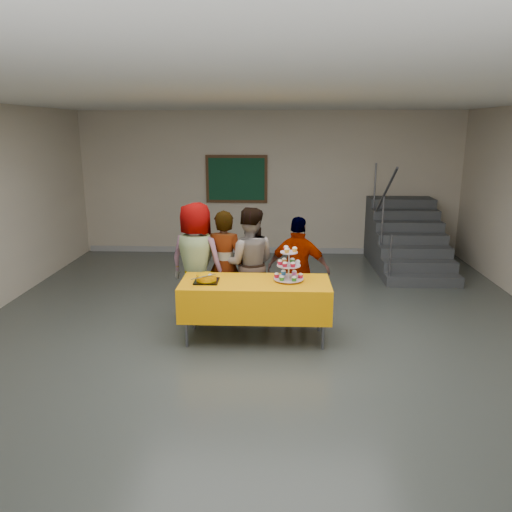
{
  "coord_description": "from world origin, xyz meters",
  "views": [
    {
      "loc": [
        0.17,
        -5.59,
        2.64
      ],
      "look_at": [
        -0.1,
        0.59,
        1.05
      ],
      "focal_mm": 35.0,
      "sensor_mm": 36.0,
      "label": 1
    }
  ],
  "objects_px": {
    "staircase": "(405,241)",
    "noticeboard": "(237,179)",
    "schoolchild_b": "(224,265)",
    "schoolchild_c": "(249,264)",
    "schoolchild_a": "(196,262)",
    "schoolchild_d": "(298,270)",
    "bake_table": "(255,298)",
    "bear_cake": "(206,277)",
    "cupcake_stand": "(289,268)"
  },
  "relations": [
    {
      "from": "schoolchild_c",
      "to": "cupcake_stand",
      "type": "bearing_deg",
      "value": 127.62
    },
    {
      "from": "schoolchild_d",
      "to": "staircase",
      "type": "relative_size",
      "value": 0.62
    },
    {
      "from": "schoolchild_a",
      "to": "schoolchild_b",
      "type": "xyz_separation_m",
      "value": [
        0.39,
        0.04,
        -0.06
      ]
    },
    {
      "from": "bake_table",
      "to": "schoolchild_b",
      "type": "height_order",
      "value": "schoolchild_b"
    },
    {
      "from": "schoolchild_a",
      "to": "schoolchild_d",
      "type": "bearing_deg",
      "value": -161.39
    },
    {
      "from": "bear_cake",
      "to": "schoolchild_d",
      "type": "xyz_separation_m",
      "value": [
        1.18,
        0.69,
        -0.09
      ]
    },
    {
      "from": "cupcake_stand",
      "to": "schoolchild_b",
      "type": "height_order",
      "value": "schoolchild_b"
    },
    {
      "from": "bake_table",
      "to": "cupcake_stand",
      "type": "distance_m",
      "value": 0.57
    },
    {
      "from": "staircase",
      "to": "noticeboard",
      "type": "bearing_deg",
      "value": 166.15
    },
    {
      "from": "schoolchild_a",
      "to": "staircase",
      "type": "distance_m",
      "value": 4.77
    },
    {
      "from": "schoolchild_d",
      "to": "schoolchild_a",
      "type": "bearing_deg",
      "value": 11.49
    },
    {
      "from": "bear_cake",
      "to": "noticeboard",
      "type": "height_order",
      "value": "noticeboard"
    },
    {
      "from": "bake_table",
      "to": "staircase",
      "type": "distance_m",
      "value": 4.67
    },
    {
      "from": "bake_table",
      "to": "schoolchild_a",
      "type": "distance_m",
      "value": 1.13
    },
    {
      "from": "bake_table",
      "to": "staircase",
      "type": "height_order",
      "value": "staircase"
    },
    {
      "from": "schoolchild_b",
      "to": "schoolchild_d",
      "type": "xyz_separation_m",
      "value": [
        1.04,
        -0.08,
        -0.03
      ]
    },
    {
      "from": "bear_cake",
      "to": "bake_table",
      "type": "bearing_deg",
      "value": 3.57
    },
    {
      "from": "schoolchild_c",
      "to": "schoolchild_d",
      "type": "height_order",
      "value": "schoolchild_c"
    },
    {
      "from": "bake_table",
      "to": "staircase",
      "type": "relative_size",
      "value": 0.78
    },
    {
      "from": "schoolchild_a",
      "to": "schoolchild_d",
      "type": "relative_size",
      "value": 1.12
    },
    {
      "from": "bake_table",
      "to": "schoolchild_c",
      "type": "height_order",
      "value": "schoolchild_c"
    },
    {
      "from": "bear_cake",
      "to": "schoolchild_a",
      "type": "bearing_deg",
      "value": 108.54
    },
    {
      "from": "bear_cake",
      "to": "staircase",
      "type": "height_order",
      "value": "staircase"
    },
    {
      "from": "bake_table",
      "to": "schoolchild_a",
      "type": "bearing_deg",
      "value": 141.21
    },
    {
      "from": "cupcake_stand",
      "to": "noticeboard",
      "type": "height_order",
      "value": "noticeboard"
    },
    {
      "from": "schoolchild_d",
      "to": "noticeboard",
      "type": "height_order",
      "value": "noticeboard"
    },
    {
      "from": "bake_table",
      "to": "bear_cake",
      "type": "relative_size",
      "value": 5.25
    },
    {
      "from": "noticeboard",
      "to": "staircase",
      "type": "bearing_deg",
      "value": -13.85
    },
    {
      "from": "schoolchild_d",
      "to": "staircase",
      "type": "xyz_separation_m",
      "value": [
        2.23,
        3.09,
        -0.25
      ]
    },
    {
      "from": "schoolchild_b",
      "to": "schoolchild_c",
      "type": "height_order",
      "value": "schoolchild_c"
    },
    {
      "from": "bear_cake",
      "to": "schoolchild_c",
      "type": "xyz_separation_m",
      "value": [
        0.49,
        0.79,
        -0.03
      ]
    },
    {
      "from": "schoolchild_c",
      "to": "noticeboard",
      "type": "distance_m",
      "value": 3.93
    },
    {
      "from": "bake_table",
      "to": "schoolchild_d",
      "type": "xyz_separation_m",
      "value": [
        0.57,
        0.65,
        0.19
      ]
    },
    {
      "from": "schoolchild_b",
      "to": "noticeboard",
      "type": "height_order",
      "value": "noticeboard"
    },
    {
      "from": "schoolchild_a",
      "to": "schoolchild_c",
      "type": "xyz_separation_m",
      "value": [
        0.73,
        0.07,
        -0.04
      ]
    },
    {
      "from": "bake_table",
      "to": "staircase",
      "type": "bearing_deg",
      "value": 53.21
    },
    {
      "from": "schoolchild_c",
      "to": "staircase",
      "type": "distance_m",
      "value": 4.18
    },
    {
      "from": "schoolchild_b",
      "to": "noticeboard",
      "type": "relative_size",
      "value": 1.2
    },
    {
      "from": "schoolchild_c",
      "to": "noticeboard",
      "type": "bearing_deg",
      "value": -82.91
    },
    {
      "from": "schoolchild_c",
      "to": "bear_cake",
      "type": "bearing_deg",
      "value": 58.38
    },
    {
      "from": "noticeboard",
      "to": "schoolchild_a",
      "type": "bearing_deg",
      "value": -93.79
    },
    {
      "from": "schoolchild_c",
      "to": "staircase",
      "type": "xyz_separation_m",
      "value": [
        2.92,
        2.98,
        -0.31
      ]
    },
    {
      "from": "schoolchild_a",
      "to": "noticeboard",
      "type": "height_order",
      "value": "noticeboard"
    },
    {
      "from": "schoolchild_a",
      "to": "schoolchild_d",
      "type": "xyz_separation_m",
      "value": [
        1.42,
        -0.04,
        -0.09
      ]
    },
    {
      "from": "noticeboard",
      "to": "bear_cake",
      "type": "bearing_deg",
      "value": -90.18
    },
    {
      "from": "staircase",
      "to": "noticeboard",
      "type": "height_order",
      "value": "noticeboard"
    },
    {
      "from": "bear_cake",
      "to": "schoolchild_c",
      "type": "distance_m",
      "value": 0.93
    },
    {
      "from": "schoolchild_b",
      "to": "staircase",
      "type": "xyz_separation_m",
      "value": [
        3.26,
        3.01,
        -0.29
      ]
    },
    {
      "from": "bake_table",
      "to": "noticeboard",
      "type": "distance_m",
      "value": 4.73
    },
    {
      "from": "bake_table",
      "to": "schoolchild_d",
      "type": "distance_m",
      "value": 0.88
    }
  ]
}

